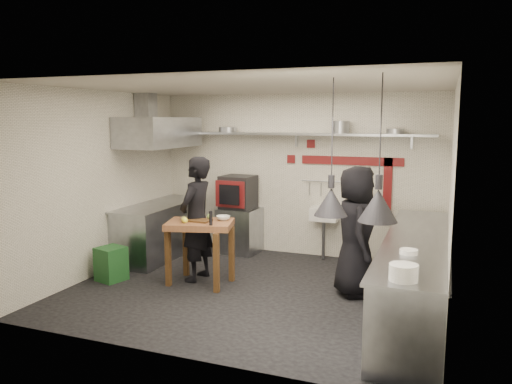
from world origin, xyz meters
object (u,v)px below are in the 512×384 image
(prep_table, at_px, (200,253))
(chef_right, at_px, (356,231))
(chef_left, at_px, (196,219))
(oven_stand, at_px, (240,230))
(green_bin, at_px, (111,264))
(combi_oven, at_px, (238,192))

(prep_table, distance_m, chef_right, 2.24)
(prep_table, xyz_separation_m, chef_left, (-0.13, 0.15, 0.46))
(oven_stand, height_order, prep_table, prep_table)
(green_bin, height_order, prep_table, prep_table)
(chef_left, bearing_deg, prep_table, 44.79)
(combi_oven, xyz_separation_m, prep_table, (0.16, -1.80, -0.63))
(combi_oven, xyz_separation_m, chef_right, (2.33, -1.45, -0.21))
(green_bin, bearing_deg, oven_stand, 61.38)
(prep_table, distance_m, chef_left, 0.50)
(oven_stand, relative_size, green_bin, 1.60)
(combi_oven, xyz_separation_m, chef_left, (0.03, -1.65, -0.17))
(oven_stand, height_order, green_bin, oven_stand)
(prep_table, bearing_deg, oven_stand, 79.21)
(combi_oven, height_order, chef_right, chef_right)
(prep_table, bearing_deg, combi_oven, 80.08)
(oven_stand, relative_size, chef_right, 0.45)
(combi_oven, distance_m, chef_right, 2.75)
(combi_oven, bearing_deg, oven_stand, -2.13)
(prep_table, xyz_separation_m, chef_right, (2.17, 0.35, 0.42))
(green_bin, bearing_deg, combi_oven, 61.99)
(green_bin, bearing_deg, prep_table, 14.80)
(oven_stand, bearing_deg, chef_left, -85.93)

